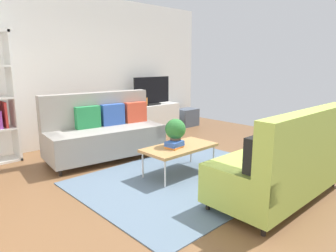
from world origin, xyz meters
The scene contains 17 objects.
ground_plane centered at (0.00, 0.00, 0.00)m, with size 7.68×7.68×0.00m, color brown.
wall_far centered at (0.00, 2.80, 1.45)m, with size 6.40×0.12×2.90m, color white.
area_rug centered at (0.01, -0.12, 0.01)m, with size 2.90×2.20×0.01m, color slate.
couch_beige centered at (-0.32, 1.50, 0.45)m, with size 1.99×1.08×1.10m.
couch_green centered at (0.34, -1.34, 0.44)m, with size 1.91×0.87×1.10m.
coffee_table centered at (0.06, 0.08, 0.39)m, with size 1.10×0.56×0.42m.
tv_console centered at (1.55, 2.46, 0.32)m, with size 1.40×0.44×0.64m, color silver.
tv centered at (1.55, 2.44, 0.95)m, with size 1.00×0.20×0.64m.
storage_trunk centered at (2.65, 2.36, 0.22)m, with size 0.52×0.40×0.44m, color #4C5666.
potted_plant centered at (0.02, 0.13, 0.65)m, with size 0.30×0.30×0.40m.
table_book_0 centered at (-0.05, 0.07, 0.43)m, with size 0.24×0.18×0.03m, color orange.
table_book_1 centered at (-0.05, 0.07, 0.46)m, with size 0.24×0.18×0.03m, color #3359B2.
table_book_2 centered at (-0.05, 0.07, 0.50)m, with size 0.24×0.18×0.04m, color #3359B2.
vase_0 centered at (0.97, 2.51, 0.71)m, with size 0.12×0.12×0.14m, color #4C72B2.
bottle_0 centered at (1.15, 2.42, 0.74)m, with size 0.06×0.06×0.20m, color #262626.
bottle_1 centered at (1.27, 2.42, 0.75)m, with size 0.04×0.04×0.22m, color silver.
bottle_2 centered at (1.36, 2.42, 0.73)m, with size 0.06×0.06×0.18m, color orange.
Camera 1 is at (-2.95, -2.87, 1.60)m, focal length 32.39 mm.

